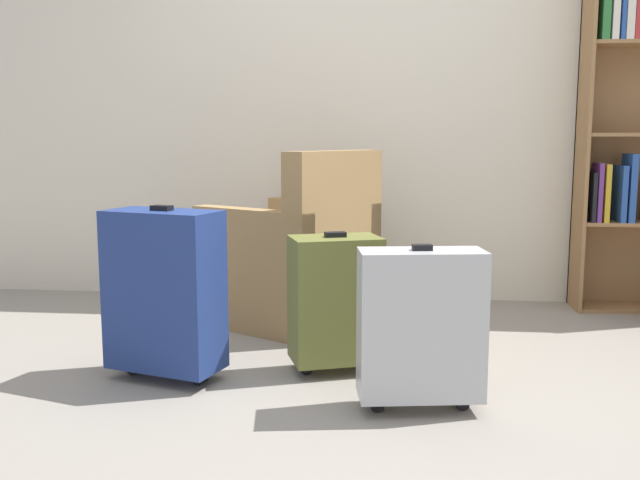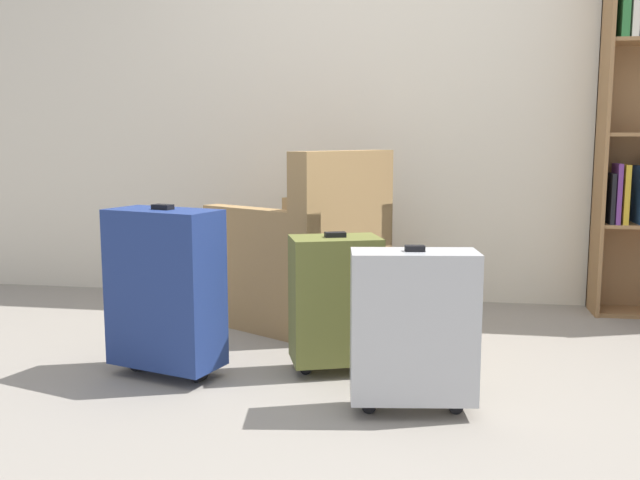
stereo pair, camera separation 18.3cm
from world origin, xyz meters
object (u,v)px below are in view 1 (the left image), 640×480
at_px(suitcase_silver, 421,325).
at_px(armchair, 296,263).
at_px(mug, 400,324).
at_px(suitcase_navy_blue, 164,290).
at_px(suitcase_olive, 335,299).

bearing_deg(suitcase_silver, armchair, 117.43).
bearing_deg(mug, suitcase_navy_blue, -141.24).
distance_m(suitcase_olive, suitcase_navy_blue, 0.69).
bearing_deg(suitcase_silver, mug, 93.27).
relative_size(mug, suitcase_olive, 0.21).
height_order(mug, suitcase_navy_blue, suitcase_navy_blue).
xyz_separation_m(armchair, suitcase_navy_blue, (-0.40, -0.94, 0.05)).
relative_size(armchair, suitcase_navy_blue, 1.36).
distance_m(mug, suitcase_olive, 0.70).
height_order(mug, suitcase_silver, suitcase_silver).
bearing_deg(suitcase_navy_blue, suitcase_silver, -12.65).
relative_size(suitcase_olive, suitcase_navy_blue, 0.83).
height_order(armchair, suitcase_navy_blue, armchair).
bearing_deg(armchair, suitcase_olive, -70.71).
xyz_separation_m(armchair, mug, (0.55, -0.18, -0.27)).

